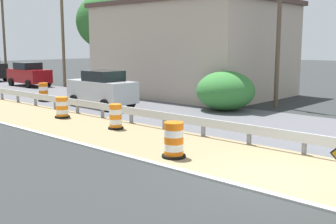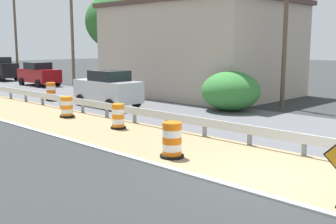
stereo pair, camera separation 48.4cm
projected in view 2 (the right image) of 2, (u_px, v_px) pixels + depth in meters
name	position (u px, v px, depth m)	size (l,w,h in m)	color
ground_plane	(273.00, 178.00, 10.90)	(160.00, 160.00, 0.00)	#2B2D2D
median_dirt_strip	(289.00, 171.00, 11.48)	(4.04, 120.00, 0.01)	#8E7A56
curb_near_edge	(244.00, 190.00, 9.98)	(0.20, 120.00, 0.11)	#ADADA8
guardrail_median	(249.00, 131.00, 14.37)	(0.18, 54.01, 0.71)	silver
traffic_barrel_nearest	(172.00, 142.00, 12.84)	(0.74, 0.74, 1.09)	orange
traffic_barrel_close	(118.00, 117.00, 17.25)	(0.64, 0.64, 1.03)	orange
traffic_barrel_mid	(67.00, 108.00, 19.97)	(0.71, 0.71, 0.99)	orange
traffic_barrel_far	(51.00, 92.00, 25.82)	(0.68, 0.68, 1.12)	orange
car_lead_near_lane	(108.00, 89.00, 23.22)	(2.05, 4.21, 2.02)	silver
car_trailing_near_lane	(1.00, 69.00, 40.33)	(1.96, 4.13, 2.23)	black
car_mid_far_lane	(39.00, 74.00, 35.10)	(2.02, 4.18, 1.95)	maroon
roadside_shop_near	(200.00, 49.00, 28.77)	(9.00, 12.15, 6.22)	#AD9E8E
utility_pole_near	(285.00, 26.00, 22.30)	(0.24, 1.80, 8.42)	brown
utility_pole_mid	(72.00, 26.00, 34.05)	(0.24, 1.80, 9.45)	brown
utility_pole_far	(16.00, 33.00, 43.11)	(0.24, 1.80, 8.78)	brown
bush_roadside	(231.00, 91.00, 21.87)	(3.06, 3.06, 2.06)	#337533
tree_roadside	(117.00, 22.00, 34.38)	(5.12, 5.12, 7.58)	brown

